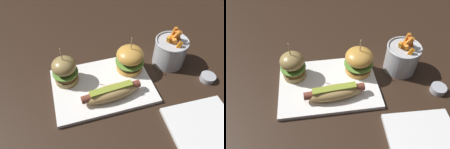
{
  "view_description": "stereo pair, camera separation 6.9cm",
  "coord_description": "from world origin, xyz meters",
  "views": [
    {
      "loc": [
        -0.1,
        -0.44,
        0.56
      ],
      "look_at": [
        0.03,
        0.0,
        0.05
      ],
      "focal_mm": 33.72,
      "sensor_mm": 36.0,
      "label": 1
    },
    {
      "loc": [
        -0.03,
        -0.46,
        0.56
      ],
      "look_at": [
        0.03,
        0.0,
        0.05
      ],
      "focal_mm": 33.72,
      "sensor_mm": 36.0,
      "label": 2
    }
  ],
  "objects": [
    {
      "name": "ground_plane",
      "position": [
        0.0,
        0.0,
        0.0
      ],
      "size": [
        3.0,
        3.0,
        0.0
      ],
      "primitive_type": "plane",
      "color": "black"
    },
    {
      "name": "platter_main",
      "position": [
        0.0,
        0.0,
        0.01
      ],
      "size": [
        0.33,
        0.23,
        0.01
      ],
      "primitive_type": "cube",
      "color": "white",
      "rests_on": "ground"
    },
    {
      "name": "hot_dog",
      "position": [
        0.01,
        -0.06,
        0.04
      ],
      "size": [
        0.19,
        0.07,
        0.05
      ],
      "color": "tan",
      "rests_on": "platter_main"
    },
    {
      "name": "slider_left",
      "position": [
        -0.11,
        0.05,
        0.06
      ],
      "size": [
        0.08,
        0.08,
        0.14
      ],
      "color": "olive",
      "rests_on": "platter_main"
    },
    {
      "name": "slider_right",
      "position": [
        0.11,
        0.05,
        0.06
      ],
      "size": [
        0.1,
        0.1,
        0.14
      ],
      "color": "gold",
      "rests_on": "platter_main"
    },
    {
      "name": "fries_bucket",
      "position": [
        0.27,
        0.05,
        0.05
      ],
      "size": [
        0.12,
        0.12,
        0.15
      ],
      "color": "#B7BABF",
      "rests_on": "ground"
    },
    {
      "name": "sauce_ramekin",
      "position": [
        0.36,
        -0.07,
        0.01
      ],
      "size": [
        0.05,
        0.05,
        0.02
      ],
      "color": "#A8AAB2",
      "rests_on": "ground"
    },
    {
      "name": "side_plate",
      "position": [
        0.24,
        -0.24,
        0.01
      ],
      "size": [
        0.21,
        0.21,
        0.01
      ],
      "primitive_type": "cube",
      "rotation": [
        0.0,
        0.0,
        -0.04
      ],
      "color": "white",
      "rests_on": "ground"
    }
  ]
}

